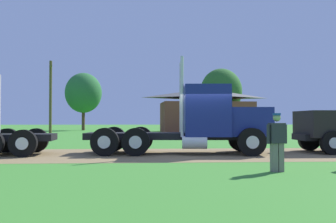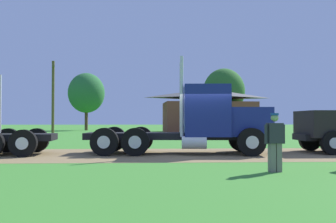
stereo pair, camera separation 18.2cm
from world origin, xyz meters
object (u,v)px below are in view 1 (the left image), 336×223
Objects in this scene: truck_foreground_white at (205,121)px; utility_pole_near at (51,95)px; visitor_by_barrel at (277,140)px; shed_building at (206,111)px.

utility_pole_near is (-11.59, 19.38, 2.37)m from truck_foreground_white.
truck_foreground_white is at bearing 101.07° from visitor_by_barrel.
utility_pole_near is (-12.71, 25.07, 2.87)m from visitor_by_barrel.
shed_building is (4.63, 28.79, 1.15)m from truck_foreground_white.
shed_building is (3.51, 34.49, 1.65)m from visitor_by_barrel.
truck_foreground_white is 22.70m from utility_pole_near.
visitor_by_barrel is at bearing -63.12° from utility_pole_near.
truck_foreground_white is 0.71× the size of shed_building.
shed_building is at bearing 80.87° from truck_foreground_white.
utility_pole_near reaches higher than shed_building.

